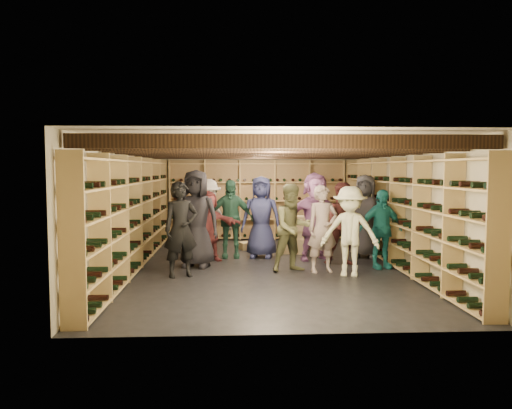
{
  "coord_description": "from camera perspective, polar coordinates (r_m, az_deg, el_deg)",
  "views": [
    {
      "loc": [
        -0.69,
        -9.65,
        1.93
      ],
      "look_at": [
        -0.21,
        0.2,
        1.21
      ],
      "focal_mm": 35.0,
      "sensor_mm": 36.0,
      "label": 1
    }
  ],
  "objects": [
    {
      "name": "ground",
      "position": [
        9.87,
        1.28,
        -7.12
      ],
      "size": [
        8.0,
        8.0,
        0.0
      ],
      "primitive_type": "plane",
      "color": "black",
      "rests_on": "ground"
    },
    {
      "name": "walls",
      "position": [
        9.7,
        1.29,
        -0.15
      ],
      "size": [
        5.52,
        8.02,
        2.4
      ],
      "color": "#B1A78A",
      "rests_on": "ground"
    },
    {
      "name": "ceiling",
      "position": [
        9.69,
        1.31,
        6.94
      ],
      "size": [
        5.5,
        8.0,
        0.01
      ],
      "primitive_type": "cube",
      "color": "beige",
      "rests_on": "walls"
    },
    {
      "name": "ceiling_joists",
      "position": [
        9.68,
        1.31,
        6.11
      ],
      "size": [
        5.4,
        7.12,
        0.18
      ],
      "color": "black",
      "rests_on": "ground"
    },
    {
      "name": "wine_rack_left",
      "position": [
        9.87,
        -13.76,
        -0.93
      ],
      "size": [
        0.32,
        7.5,
        2.15
      ],
      "color": "tan",
      "rests_on": "ground"
    },
    {
      "name": "wine_rack_right",
      "position": [
        10.22,
        15.82,
        -0.79
      ],
      "size": [
        0.32,
        7.5,
        2.15
      ],
      "color": "tan",
      "rests_on": "ground"
    },
    {
      "name": "wine_rack_back",
      "position": [
        13.52,
        0.14,
        0.54
      ],
      "size": [
        4.7,
        0.3,
        2.15
      ],
      "color": "tan",
      "rests_on": "ground"
    },
    {
      "name": "crate_stack_left",
      "position": [
        11.37,
        4.35,
        -3.45
      ],
      "size": [
        0.55,
        0.42,
        0.85
      ],
      "rotation": [
        0.0,
        0.0,
        -0.18
      ],
      "color": "#A28A55",
      "rests_on": "ground"
    },
    {
      "name": "crate_stack_right",
      "position": [
        12.0,
        5.73,
        -3.88
      ],
      "size": [
        0.57,
        0.45,
        0.51
      ],
      "rotation": [
        0.0,
        0.0,
        0.27
      ],
      "color": "#A28A55",
      "rests_on": "ground"
    },
    {
      "name": "crate_loose",
      "position": [
        11.95,
        -0.68,
        -4.72
      ],
      "size": [
        0.58,
        0.48,
        0.17
      ],
      "primitive_type": "cube",
      "rotation": [
        0.0,
        0.0,
        0.35
      ],
      "color": "#A28A55",
      "rests_on": "ground"
    },
    {
      "name": "person_0",
      "position": [
        9.79,
        -6.86,
        -1.61
      ],
      "size": [
        1.05,
        0.82,
        1.9
      ],
      "primitive_type": "imported",
      "rotation": [
        0.0,
        0.0,
        -0.26
      ],
      "color": "black",
      "rests_on": "ground"
    },
    {
      "name": "person_1",
      "position": [
        8.94,
        -8.59,
        -2.84
      ],
      "size": [
        0.73,
        0.61,
        1.7
      ],
      "primitive_type": "imported",
      "rotation": [
        0.0,
        0.0,
        0.39
      ],
      "color": "black",
      "rests_on": "ground"
    },
    {
      "name": "person_2",
      "position": [
        9.33,
        4.24,
        -2.67
      ],
      "size": [
        0.96,
        0.84,
        1.64
      ],
      "primitive_type": "imported",
      "rotation": [
        0.0,
        0.0,
        0.32
      ],
      "color": "brown",
      "rests_on": "ground"
    },
    {
      "name": "person_3",
      "position": [
        9.08,
        10.68,
        -3.03
      ],
      "size": [
        1.18,
        0.89,
        1.61
      ],
      "primitive_type": "imported",
      "rotation": [
        0.0,
        0.0,
        -0.32
      ],
      "color": "beige",
      "rests_on": "ground"
    },
    {
      "name": "person_4",
      "position": [
        9.9,
        14.09,
        -2.73
      ],
      "size": [
        0.95,
        0.55,
        1.53
      ],
      "primitive_type": "imported",
      "rotation": [
        0.0,
        0.0,
        0.21
      ],
      "color": "#1E797B",
      "rests_on": "ground"
    },
    {
      "name": "person_5",
      "position": [
        10.41,
        -5.51,
        -2.43
      ],
      "size": [
        1.43,
        0.72,
        1.48
      ],
      "primitive_type": "imported",
      "rotation": [
        0.0,
        0.0,
        0.22
      ],
      "color": "maroon",
      "rests_on": "ground"
    },
    {
      "name": "person_6",
      "position": [
        10.76,
        0.59,
        -1.43
      ],
      "size": [
        0.95,
        0.72,
        1.76
      ],
      "primitive_type": "imported",
      "rotation": [
        0.0,
        0.0,
        -0.2
      ],
      "color": "#22264A",
      "rests_on": "ground"
    },
    {
      "name": "person_7",
      "position": [
        9.32,
        7.62,
        -2.78
      ],
      "size": [
        0.66,
        0.5,
        1.62
      ],
      "primitive_type": "imported",
      "rotation": [
        0.0,
        0.0,
        0.21
      ],
      "color": "gray",
      "rests_on": "ground"
    },
    {
      "name": "person_8",
      "position": [
        10.05,
        10.06,
        -2.2
      ],
      "size": [
        0.86,
        0.7,
        1.65
      ],
      "primitive_type": "imported",
      "rotation": [
        0.0,
        0.0,
        -0.09
      ],
      "color": "#4C201E",
      "rests_on": "ground"
    },
    {
      "name": "person_9",
      "position": [
        11.02,
        -5.54,
        -1.5
      ],
      "size": [
        1.26,
        1.02,
        1.69
      ],
      "primitive_type": "imported",
      "rotation": [
        0.0,
        0.0,
        0.42
      ],
      "color": "beige",
      "rests_on": "ground"
    },
    {
      "name": "person_10",
      "position": [
        10.75,
        -3.0,
        -1.64
      ],
      "size": [
        0.99,
        0.41,
        1.69
      ],
      "primitive_type": "imported",
      "rotation": [
        0.0,
        0.0,
        0.0
      ],
      "color": "#204837",
      "rests_on": "ground"
    },
    {
      "name": "person_11",
      "position": [
        10.56,
        6.81,
        -1.34
      ],
      "size": [
        1.79,
        0.99,
        1.84
      ],
      "primitive_type": "imported",
      "rotation": [
        0.0,
        0.0,
        0.27
      ],
      "color": "#9A5D97",
      "rests_on": "ground"
    },
    {
      "name": "person_12",
      "position": [
        11.02,
        12.32,
        -1.3
      ],
      "size": [
        1.0,
        0.78,
        1.8
      ],
      "primitive_type": "imported",
      "rotation": [
        0.0,
        0.0,
        -0.26
      ],
      "color": "#3A393E",
      "rests_on": "ground"
    }
  ]
}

